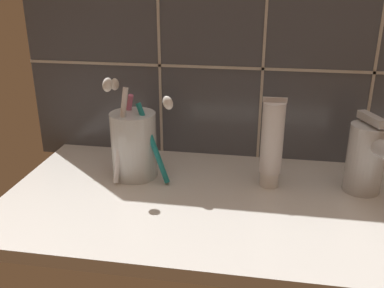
% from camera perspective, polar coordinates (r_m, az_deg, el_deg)
% --- Properties ---
extents(sink_counter, '(0.76, 0.36, 0.02)m').
position_cam_1_polar(sink_counter, '(0.69, 6.69, -8.18)').
color(sink_counter, silver).
rests_on(sink_counter, ground).
extents(tile_wall_backsplash, '(0.86, 0.02, 0.51)m').
position_cam_1_polar(tile_wall_backsplash, '(0.79, 8.29, 14.40)').
color(tile_wall_backsplash, '#4C515B').
rests_on(tile_wall_backsplash, ground).
extents(toothbrush_cup, '(0.14, 0.11, 0.18)m').
position_cam_1_polar(toothbrush_cup, '(0.74, -7.77, 0.05)').
color(toothbrush_cup, silver).
rests_on(toothbrush_cup, sink_counter).
extents(toothpaste_tube, '(0.04, 0.04, 0.15)m').
position_cam_1_polar(toothpaste_tube, '(0.70, 10.60, 0.09)').
color(toothpaste_tube, white).
rests_on(toothpaste_tube, sink_counter).
extents(sink_faucet, '(0.07, 0.12, 0.13)m').
position_cam_1_polar(sink_faucet, '(0.73, 22.48, -1.59)').
color(sink_faucet, silver).
rests_on(sink_faucet, sink_counter).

